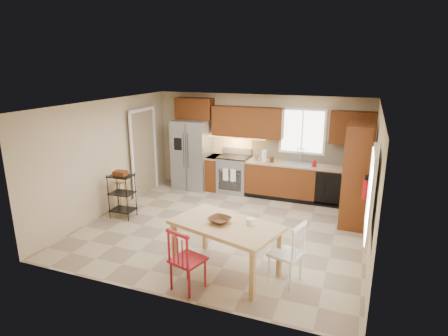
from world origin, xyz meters
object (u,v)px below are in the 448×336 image
at_px(range_stove, 234,175).
at_px(soap_bottle, 314,163).
at_px(pantry, 356,175).
at_px(utility_cart, 122,195).
at_px(refrigerator, 192,154).
at_px(chair_white, 286,252).
at_px(table_jar, 250,223).
at_px(fire_extinguisher, 366,190).
at_px(dining_table, 226,248).
at_px(table_bowl, 220,223).
at_px(chair_red, 188,259).
at_px(bar_stool, 123,195).

height_order(range_stove, soap_bottle, soap_bottle).
xyz_separation_m(pantry, utility_cart, (-4.68, -1.45, -0.56)).
distance_m(refrigerator, chair_white, 4.88).
distance_m(range_stove, chair_white, 4.22).
height_order(chair_white, table_jar, chair_white).
bearing_deg(soap_bottle, pantry, -43.45).
relative_size(pantry, chair_white, 2.14).
xyz_separation_m(refrigerator, pantry, (4.13, -0.93, 0.14)).
height_order(chair_white, utility_cart, utility_cart).
xyz_separation_m(refrigerator, utility_cart, (-0.55, -2.37, -0.42)).
bearing_deg(fire_extinguisher, chair_white, -123.23).
height_order(range_stove, dining_table, range_stove).
distance_m(range_stove, fire_extinguisher, 3.83).
distance_m(range_stove, dining_table, 3.89).
height_order(pantry, table_bowl, pantry).
xyz_separation_m(range_stove, chair_red, (0.82, -4.35, 0.03)).
distance_m(soap_bottle, utility_cart, 4.43).
distance_m(fire_extinguisher, utility_cart, 4.93).
bearing_deg(utility_cart, chair_red, -39.75).
height_order(chair_red, table_jar, chair_red).
distance_m(chair_red, table_bowl, 0.77).
distance_m(pantry, bar_stool, 5.10).
bearing_deg(table_jar, table_bowl, -167.47).
xyz_separation_m(pantry, chair_red, (-2.16, -3.37, -0.56)).
bearing_deg(dining_table, refrigerator, 138.43).
bearing_deg(range_stove, soap_bottle, -2.40).
relative_size(chair_white, utility_cart, 0.99).
distance_m(range_stove, soap_bottle, 2.10).
bearing_deg(refrigerator, dining_table, -57.54).
bearing_deg(bar_stool, table_jar, -3.45).
xyz_separation_m(table_bowl, utility_cart, (-2.76, 1.27, -0.33)).
relative_size(refrigerator, pantry, 0.87).
bearing_deg(pantry, fire_extinguisher, -79.22).
relative_size(soap_bottle, pantry, 0.09).
bearing_deg(soap_bottle, table_bowl, -104.94).
bearing_deg(refrigerator, chair_white, -47.72).
bearing_deg(bar_stool, refrigerator, 88.53).
xyz_separation_m(dining_table, chair_white, (0.95, 0.05, 0.08)).
height_order(dining_table, chair_white, chair_white).
relative_size(fire_extinguisher, utility_cart, 0.36).
xyz_separation_m(chair_red, utility_cart, (-2.52, 1.92, 0.00)).
relative_size(range_stove, dining_table, 0.55).
height_order(chair_red, bar_stool, chair_red).
height_order(table_jar, utility_cart, utility_cart).
xyz_separation_m(soap_bottle, table_jar, (-0.49, -3.52, -0.14)).
xyz_separation_m(dining_table, utility_cart, (-2.87, 1.27, 0.09)).
relative_size(fire_extinguisher, table_bowl, 1.06).
height_order(refrigerator, utility_cart, refrigerator).
height_order(refrigerator, soap_bottle, refrigerator).
bearing_deg(fire_extinguisher, table_jar, -136.42).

